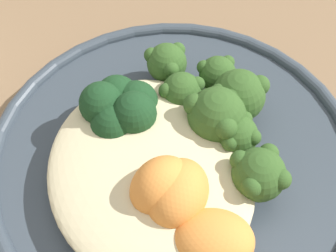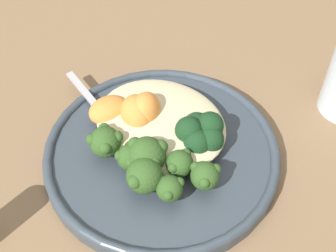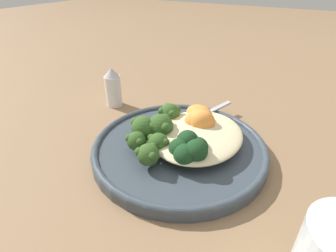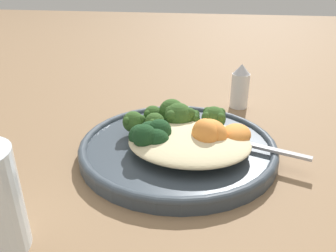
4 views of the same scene
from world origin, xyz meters
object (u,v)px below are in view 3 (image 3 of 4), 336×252
quinoa_mound (198,134)px  sweet_potato_chunk_0 (198,121)px  broccoli_stalk_3 (151,130)px  salt_shaker (113,87)px  broccoli_stalk_4 (150,140)px  broccoli_stalk_1 (165,126)px  spoon (200,116)px  plate (179,147)px  broccoli_stalk_5 (167,142)px  broccoli_stalk_0 (176,119)px  broccoli_stalk_2 (165,128)px  sweet_potato_chunk_1 (199,113)px  sweet_potato_chunk_2 (202,123)px  kale_tuft (189,149)px  broccoli_stalk_6 (157,152)px

quinoa_mound → sweet_potato_chunk_0: bearing=-153.0°
broccoli_stalk_3 → salt_shaker: salt_shaker is taller
broccoli_stalk_4 → salt_shaker: salt_shaker is taller
broccoli_stalk_1 → spoon: 0.08m
plate → broccoli_stalk_5: 0.04m
sweet_potato_chunk_0 → spoon: sweet_potato_chunk_0 is taller
broccoli_stalk_0 → broccoli_stalk_2: size_ratio=1.18×
broccoli_stalk_3 → sweet_potato_chunk_1: broccoli_stalk_3 is taller
broccoli_stalk_3 → sweet_potato_chunk_0: (-0.06, 0.06, 0.00)m
broccoli_stalk_2 → spoon: bearing=-124.3°
spoon → broccoli_stalk_2: bearing=-176.2°
plate → broccoli_stalk_0: broccoli_stalk_0 is taller
broccoli_stalk_4 → sweet_potato_chunk_2: (-0.07, 0.05, 0.01)m
broccoli_stalk_1 → kale_tuft: kale_tuft is taller
quinoa_mound → broccoli_stalk_0: broccoli_stalk_0 is taller
broccoli_stalk_1 → sweet_potato_chunk_2: sweet_potato_chunk_2 is taller
broccoli_stalk_0 → sweet_potato_chunk_1: size_ratio=2.20×
sweet_potato_chunk_1 → sweet_potato_chunk_0: bearing=19.7°
broccoli_stalk_5 → sweet_potato_chunk_2: (-0.07, 0.03, 0.01)m
broccoli_stalk_4 → kale_tuft: bearing=137.9°
broccoli_stalk_2 → broccoli_stalk_4: size_ratio=0.96×
sweet_potato_chunk_2 → kale_tuft: size_ratio=0.75×
broccoli_stalk_1 → broccoli_stalk_5: (0.04, 0.02, -0.00)m
broccoli_stalk_4 → broccoli_stalk_5: 0.03m
plate → quinoa_mound: quinoa_mound is taller
quinoa_mound → kale_tuft: bearing=9.8°
quinoa_mound → sweet_potato_chunk_0: 0.03m
broccoli_stalk_2 → sweet_potato_chunk_0: size_ratio=1.92×
broccoli_stalk_0 → broccoli_stalk_6: size_ratio=0.96×
broccoli_stalk_6 → sweet_potato_chunk_0: bearing=-170.3°
spoon → salt_shaker: bearing=108.5°
broccoli_stalk_5 → sweet_potato_chunk_1: bearing=-150.6°
quinoa_mound → broccoli_stalk_2: size_ratio=1.74×
quinoa_mound → kale_tuft: 0.06m
kale_tuft → sweet_potato_chunk_0: bearing=-164.5°
sweet_potato_chunk_2 → sweet_potato_chunk_1: bearing=-150.9°
sweet_potato_chunk_2 → broccoli_stalk_1: bearing=-61.9°
salt_shaker → sweet_potato_chunk_1: bearing=88.3°
broccoli_stalk_2 → broccoli_stalk_5: broccoli_stalk_2 is taller
sweet_potato_chunk_2 → broccoli_stalk_2: bearing=-47.5°
broccoli_stalk_0 → broccoli_stalk_5: bearing=135.7°
broccoli_stalk_3 → sweet_potato_chunk_0: same height
broccoli_stalk_1 → sweet_potato_chunk_0: size_ratio=1.92×
broccoli_stalk_0 → quinoa_mound: bearing=-168.4°
broccoli_stalk_2 → broccoli_stalk_3: size_ratio=0.81×
broccoli_stalk_6 → kale_tuft: bearing=139.4°
broccoli_stalk_1 → broccoli_stalk_3: 0.03m
sweet_potato_chunk_1 → salt_shaker: (-0.01, -0.21, 0.01)m
broccoli_stalk_2 → broccoli_stalk_4: 0.03m
quinoa_mound → sweet_potato_chunk_1: (-0.06, -0.02, 0.00)m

